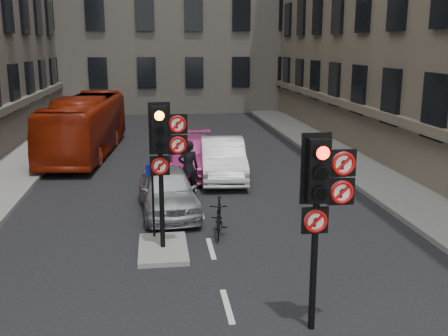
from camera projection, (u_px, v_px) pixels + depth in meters
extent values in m
cube|color=gray|center=(372.00, 171.00, 20.84)|extent=(3.00, 50.00, 0.16)
cube|color=gray|center=(163.00, 249.00, 13.02)|extent=(1.20, 2.00, 0.12)
cylinder|color=black|center=(314.00, 267.00, 9.23)|extent=(0.12, 0.12, 2.40)
cube|color=black|center=(318.00, 170.00, 8.83)|extent=(0.36, 0.28, 1.10)
cube|color=black|center=(315.00, 169.00, 8.95)|extent=(0.52, 0.03, 1.25)
cylinder|color=#FF1407|center=(323.00, 153.00, 8.51)|extent=(0.22, 0.01, 0.22)
cylinder|color=black|center=(322.00, 174.00, 8.59)|extent=(0.22, 0.01, 0.22)
cylinder|color=black|center=(321.00, 194.00, 8.67)|extent=(0.22, 0.01, 0.22)
cube|color=black|center=(342.00, 163.00, 8.83)|extent=(0.47, 0.05, 0.47)
cylinder|color=white|center=(343.00, 164.00, 8.80)|extent=(0.41, 0.02, 0.41)
torus|color=#BF0C0A|center=(344.00, 164.00, 8.78)|extent=(0.41, 0.06, 0.41)
cube|color=#BF0C0A|center=(344.00, 164.00, 8.78)|extent=(0.25, 0.01, 0.25)
cube|color=black|center=(341.00, 192.00, 8.95)|extent=(0.47, 0.05, 0.47)
cylinder|color=white|center=(342.00, 192.00, 8.91)|extent=(0.41, 0.02, 0.41)
torus|color=#BF0C0A|center=(342.00, 192.00, 8.90)|extent=(0.41, 0.06, 0.41)
cube|color=#BF0C0A|center=(342.00, 192.00, 8.89)|extent=(0.25, 0.01, 0.25)
cube|color=black|center=(315.00, 220.00, 9.01)|extent=(0.47, 0.05, 0.47)
cylinder|color=white|center=(316.00, 221.00, 8.97)|extent=(0.41, 0.02, 0.41)
torus|color=#BF0C0A|center=(316.00, 221.00, 8.96)|extent=(0.41, 0.06, 0.41)
cube|color=#BF0C0A|center=(316.00, 221.00, 8.95)|extent=(0.25, 0.01, 0.25)
cylinder|color=black|center=(162.00, 200.00, 12.73)|extent=(0.12, 0.12, 2.40)
cube|color=black|center=(160.00, 129.00, 12.33)|extent=(0.36, 0.28, 1.10)
cube|color=black|center=(160.00, 128.00, 12.45)|extent=(0.52, 0.03, 1.25)
cylinder|color=orange|center=(159.00, 116.00, 12.01)|extent=(0.22, 0.02, 0.22)
cylinder|color=black|center=(160.00, 131.00, 12.09)|extent=(0.22, 0.02, 0.22)
cylinder|color=black|center=(160.00, 146.00, 12.17)|extent=(0.22, 0.02, 0.22)
cube|color=black|center=(177.00, 124.00, 12.33)|extent=(0.47, 0.05, 0.47)
cylinder|color=white|center=(177.00, 124.00, 12.29)|extent=(0.41, 0.02, 0.41)
torus|color=#BF0C0A|center=(178.00, 124.00, 12.28)|extent=(0.41, 0.06, 0.41)
cube|color=#BF0C0A|center=(178.00, 124.00, 12.27)|extent=(0.25, 0.02, 0.25)
cube|color=black|center=(178.00, 145.00, 12.45)|extent=(0.47, 0.05, 0.47)
cylinder|color=white|center=(178.00, 145.00, 12.41)|extent=(0.41, 0.02, 0.41)
torus|color=#BF0C0A|center=(178.00, 145.00, 12.40)|extent=(0.41, 0.06, 0.41)
cube|color=#BF0C0A|center=(178.00, 145.00, 12.39)|extent=(0.25, 0.02, 0.25)
cube|color=black|center=(160.00, 166.00, 12.51)|extent=(0.47, 0.05, 0.47)
cylinder|color=white|center=(160.00, 166.00, 12.47)|extent=(0.41, 0.02, 0.41)
torus|color=#BF0C0A|center=(160.00, 166.00, 12.46)|extent=(0.41, 0.06, 0.41)
cube|color=#BF0C0A|center=(160.00, 166.00, 12.45)|extent=(0.25, 0.02, 0.25)
imported|color=#AAACB2|center=(168.00, 190.00, 15.88)|extent=(1.96, 4.19, 1.39)
imported|color=white|center=(223.00, 159.00, 19.90)|extent=(1.92, 4.70, 1.52)
imported|color=#D63F92|center=(194.00, 155.00, 20.75)|extent=(2.17, 4.97, 1.42)
imported|color=maroon|center=(85.00, 126.00, 24.13)|extent=(3.09, 9.85, 2.70)
imported|color=black|center=(219.00, 217.00, 14.08)|extent=(0.70, 1.66, 0.97)
imported|color=black|center=(188.00, 168.00, 17.60)|extent=(0.71, 0.48, 1.91)
cylinder|color=black|center=(153.00, 201.00, 13.48)|extent=(0.06, 0.06, 1.91)
cube|color=#0E139C|center=(152.00, 169.00, 13.24)|extent=(0.33, 0.15, 0.27)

